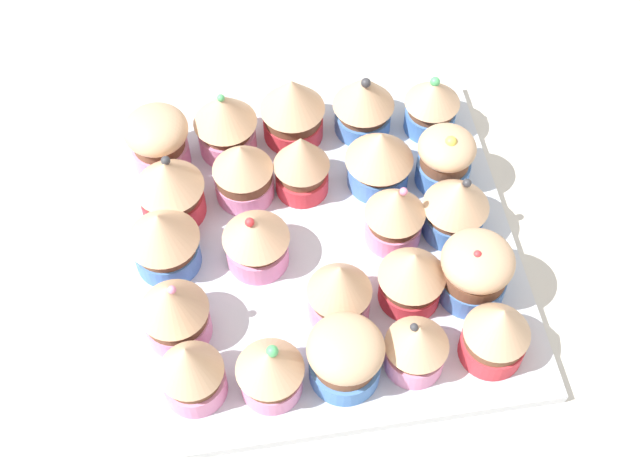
{
  "coord_description": "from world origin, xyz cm",
  "views": [
    {
      "loc": [
        7.01,
        43.97,
        69.6
      ],
      "look_at": [
        0.0,
        0.0,
        4.2
      ],
      "focal_mm": 47.92,
      "sensor_mm": 36.0,
      "label": 1
    }
  ],
  "objects_px": {
    "cupcake_19": "(417,346)",
    "cupcake_16": "(339,291)",
    "cupcake_0": "(432,104)",
    "cupcake_1": "(364,102)",
    "cupcake_8": "(243,171)",
    "cupcake_4": "(158,139)",
    "cupcake_6": "(379,157)",
    "cupcake_22": "(191,370)",
    "cupcake_13": "(163,238)",
    "cupcake_17": "(174,310)",
    "cupcake_20": "(343,357)",
    "cupcake_3": "(225,122)",
    "cupcake_12": "(256,239)",
    "cupcake_15": "(412,276)",
    "cupcake_18": "(497,332)",
    "cupcake_5": "(445,158)",
    "cupcake_7": "(301,163)",
    "cupcake_10": "(455,203)",
    "cupcake_21": "(270,370)",
    "cupcake_14": "(475,270)",
    "cupcake_9": "(170,187)",
    "cupcake_11": "(396,218)",
    "baking_tray": "(320,250)",
    "cupcake_2": "(292,108)"
  },
  "relations": [
    {
      "from": "cupcake_19",
      "to": "cupcake_16",
      "type": "bearing_deg",
      "value": -46.7
    },
    {
      "from": "cupcake_0",
      "to": "cupcake_1",
      "type": "bearing_deg",
      "value": -7.99
    },
    {
      "from": "cupcake_8",
      "to": "cupcake_16",
      "type": "distance_m",
      "value": 0.16
    },
    {
      "from": "cupcake_4",
      "to": "cupcake_6",
      "type": "xyz_separation_m",
      "value": [
        -0.21,
        0.06,
        0.0
      ]
    },
    {
      "from": "cupcake_16",
      "to": "cupcake_22",
      "type": "xyz_separation_m",
      "value": [
        0.13,
        0.05,
        -0.0
      ]
    },
    {
      "from": "cupcake_13",
      "to": "cupcake_17",
      "type": "bearing_deg",
      "value": 93.66
    },
    {
      "from": "cupcake_20",
      "to": "cupcake_22",
      "type": "relative_size",
      "value": 0.87
    },
    {
      "from": "cupcake_0",
      "to": "cupcake_1",
      "type": "height_order",
      "value": "cupcake_1"
    },
    {
      "from": "cupcake_3",
      "to": "cupcake_6",
      "type": "height_order",
      "value": "cupcake_3"
    },
    {
      "from": "cupcake_12",
      "to": "cupcake_22",
      "type": "relative_size",
      "value": 0.91
    },
    {
      "from": "cupcake_15",
      "to": "cupcake_13",
      "type": "bearing_deg",
      "value": -18.74
    },
    {
      "from": "cupcake_0",
      "to": "cupcake_18",
      "type": "height_order",
      "value": "cupcake_18"
    },
    {
      "from": "cupcake_1",
      "to": "cupcake_4",
      "type": "distance_m",
      "value": 0.21
    },
    {
      "from": "cupcake_5",
      "to": "cupcake_17",
      "type": "xyz_separation_m",
      "value": [
        0.27,
        0.13,
        0.01
      ]
    },
    {
      "from": "cupcake_0",
      "to": "cupcake_19",
      "type": "xyz_separation_m",
      "value": [
        0.08,
        0.26,
        -0.0
      ]
    },
    {
      "from": "cupcake_0",
      "to": "cupcake_7",
      "type": "relative_size",
      "value": 0.92
    },
    {
      "from": "cupcake_10",
      "to": "cupcake_16",
      "type": "xyz_separation_m",
      "value": [
        0.12,
        0.08,
        0.0
      ]
    },
    {
      "from": "cupcake_4",
      "to": "cupcake_13",
      "type": "relative_size",
      "value": 0.92
    },
    {
      "from": "cupcake_4",
      "to": "cupcake_10",
      "type": "height_order",
      "value": "cupcake_10"
    },
    {
      "from": "cupcake_0",
      "to": "cupcake_10",
      "type": "relative_size",
      "value": 0.93
    },
    {
      "from": "cupcake_15",
      "to": "cupcake_16",
      "type": "bearing_deg",
      "value": 5.92
    },
    {
      "from": "cupcake_20",
      "to": "cupcake_0",
      "type": "bearing_deg",
      "value": -117.67
    },
    {
      "from": "cupcake_4",
      "to": "cupcake_21",
      "type": "height_order",
      "value": "same"
    },
    {
      "from": "cupcake_21",
      "to": "cupcake_15",
      "type": "bearing_deg",
      "value": -152.89
    },
    {
      "from": "cupcake_3",
      "to": "cupcake_14",
      "type": "relative_size",
      "value": 1.1
    },
    {
      "from": "cupcake_9",
      "to": "cupcake_7",
      "type": "bearing_deg",
      "value": -176.36
    },
    {
      "from": "cupcake_7",
      "to": "cupcake_22",
      "type": "distance_m",
      "value": 0.23
    },
    {
      "from": "cupcake_16",
      "to": "cupcake_20",
      "type": "xyz_separation_m",
      "value": [
        0.01,
        0.06,
        -0.01
      ]
    },
    {
      "from": "cupcake_8",
      "to": "cupcake_0",
      "type": "bearing_deg",
      "value": -164.13
    },
    {
      "from": "cupcake_20",
      "to": "cupcake_9",
      "type": "bearing_deg",
      "value": -56.2
    },
    {
      "from": "cupcake_20",
      "to": "cupcake_22",
      "type": "bearing_deg",
      "value": -2.65
    },
    {
      "from": "cupcake_16",
      "to": "cupcake_20",
      "type": "distance_m",
      "value": 0.06
    },
    {
      "from": "cupcake_3",
      "to": "cupcake_11",
      "type": "relative_size",
      "value": 1.08
    },
    {
      "from": "cupcake_8",
      "to": "cupcake_21",
      "type": "relative_size",
      "value": 1.07
    },
    {
      "from": "cupcake_12",
      "to": "cupcake_13",
      "type": "distance_m",
      "value": 0.08
    },
    {
      "from": "cupcake_8",
      "to": "cupcake_4",
      "type": "bearing_deg",
      "value": -34.15
    },
    {
      "from": "baking_tray",
      "to": "cupcake_11",
      "type": "height_order",
      "value": "cupcake_11"
    },
    {
      "from": "baking_tray",
      "to": "cupcake_21",
      "type": "distance_m",
      "value": 0.16
    },
    {
      "from": "cupcake_11",
      "to": "cupcake_22",
      "type": "bearing_deg",
      "value": 31.87
    },
    {
      "from": "cupcake_6",
      "to": "cupcake_17",
      "type": "relative_size",
      "value": 0.91
    },
    {
      "from": "cupcake_16",
      "to": "cupcake_22",
      "type": "distance_m",
      "value": 0.14
    },
    {
      "from": "baking_tray",
      "to": "cupcake_17",
      "type": "relative_size",
      "value": 4.65
    },
    {
      "from": "cupcake_7",
      "to": "cupcake_21",
      "type": "xyz_separation_m",
      "value": [
        0.06,
        0.21,
        -0.01
      ]
    },
    {
      "from": "cupcake_6",
      "to": "cupcake_14",
      "type": "bearing_deg",
      "value": 113.09
    },
    {
      "from": "cupcake_8",
      "to": "cupcake_12",
      "type": "distance_m",
      "value": 0.08
    },
    {
      "from": "cupcake_12",
      "to": "cupcake_9",
      "type": "bearing_deg",
      "value": -42.88
    },
    {
      "from": "cupcake_13",
      "to": "cupcake_4",
      "type": "bearing_deg",
      "value": -90.4
    },
    {
      "from": "cupcake_2",
      "to": "cupcake_19",
      "type": "distance_m",
      "value": 0.28
    },
    {
      "from": "cupcake_12",
      "to": "cupcake_16",
      "type": "height_order",
      "value": "cupcake_16"
    },
    {
      "from": "cupcake_5",
      "to": "cupcake_16",
      "type": "distance_m",
      "value": 0.19
    }
  ]
}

